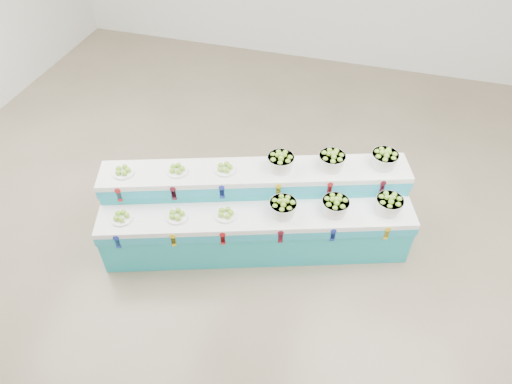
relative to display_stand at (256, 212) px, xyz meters
The scene contains 14 objects.
ground 0.58m from the display_stand, 168.85° to the left, with size 10.00×10.00×0.00m, color #6E604A.
display_stand is the anchor object (origin of this frame).
plate_lower_left 1.63m from the display_stand, 153.11° to the right, with size 0.26×0.26×0.09m, color white.
plate_lower_mid 1.00m from the display_stand, 147.51° to the right, with size 0.26×0.26×0.09m, color white.
plate_lower_right 0.51m from the display_stand, 128.89° to the right, with size 0.26×0.26×0.09m, color white.
basket_lower_left 0.51m from the display_stand, 18.99° to the right, with size 0.32×0.32×0.23m, color silver, non-canonical shape.
basket_lower_mid 1.01m from the display_stand, ahead, with size 0.32×0.32×0.23m, color silver, non-canonical shape.
basket_lower_right 1.61m from the display_stand, ahead, with size 0.32×0.32×0.23m, color silver, non-canonical shape.
plate_upper_left 1.70m from the display_stand, 169.97° to the right, with size 0.26×0.26×0.09m, color white.
plate_upper_mid 1.12m from the display_stand, behind, with size 0.26×0.26×0.09m, color white.
plate_upper_right 0.71m from the display_stand, 165.82° to the left, with size 0.26×0.26×0.09m, color white.
basket_upper_left 0.74m from the display_stand, 55.92° to the left, with size 0.32×0.32×0.23m, color silver, non-canonical shape.
basket_upper_mid 1.14m from the display_stand, 32.76° to the left, with size 0.32×0.32×0.23m, color silver, non-canonical shape.
basket_upper_right 1.70m from the display_stand, 27.03° to the left, with size 0.32×0.32×0.23m, color silver, non-canonical shape.
Camera 1 is at (1.38, -3.86, 4.74)m, focal length 32.35 mm.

